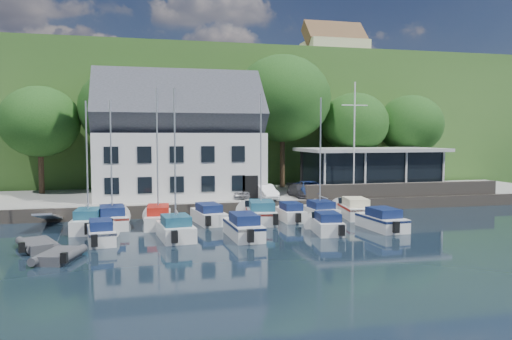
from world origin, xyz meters
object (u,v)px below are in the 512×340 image
object	(u,v)px
flagpole	(354,140)
dinghy_0	(38,243)
club_pavilion	(370,170)
boat_r1_3	(208,213)
boat_r1_2	(157,161)
boat_r1_4	(261,156)
boat_r2_1	(175,165)
boat_r2_0	(101,231)
boat_r1_0	(87,163)
boat_r2_4	(382,218)
harbor_building	(179,146)
boat_r1_7	(354,207)
boat_r1_6	(320,163)
boat_r2_2	(243,225)
boat_r1_5	(290,211)
car_silver	(241,191)
car_blue	(309,188)
boat_r1_1	(111,161)
car_dgrey	(301,190)
car_white	(265,192)
dinghy_1	(59,254)
boat_r2_3	(327,222)

from	to	relation	value
flagpole	dinghy_0	bearing A→B (deg)	-156.40
club_pavilion	boat_r1_3	world-z (taller)	club_pavilion
boat_r1_2	boat_r1_4	bearing A→B (deg)	3.62
boat_r2_1	boat_r2_0	bearing A→B (deg)	173.24
boat_r1_0	boat_r2_4	size ratio (longest dim) A/B	1.55
harbor_building	boat_r1_7	distance (m)	16.01
boat_r2_0	boat_r2_1	size ratio (longest dim) A/B	0.55
boat_r1_6	boat_r2_2	size ratio (longest dim) A/B	1.37
boat_r1_3	boat_r2_1	bearing A→B (deg)	-126.37
boat_r1_0	boat_r1_4	bearing A→B (deg)	6.54
harbor_building	boat_r1_5	bearing A→B (deg)	-49.66
car_silver	boat_r2_0	distance (m)	15.41
boat_r2_4	harbor_building	bearing A→B (deg)	128.01
harbor_building	flagpole	bearing A→B (deg)	-17.47
car_blue	dinghy_0	bearing A→B (deg)	-146.50
boat_r1_1	boat_r1_5	bearing A→B (deg)	-6.41
boat_r1_2	boat_r1_5	world-z (taller)	boat_r1_2
car_dgrey	boat_r1_2	distance (m)	14.01
boat_r2_2	harbor_building	bearing A→B (deg)	98.99
flagpole	boat_r1_2	bearing A→B (deg)	-165.23
boat_r1_1	boat_r1_4	world-z (taller)	boat_r1_4
club_pavilion	boat_r1_6	xyz separation A→B (m)	(-8.14, -8.15, 1.21)
club_pavilion	boat_r1_6	bearing A→B (deg)	-134.97
boat_r1_4	car_dgrey	bearing A→B (deg)	58.52
boat_r1_7	boat_r2_0	size ratio (longest dim) A/B	1.25
boat_r1_7	boat_r1_0	bearing A→B (deg)	-169.17
car_dgrey	boat_r1_4	xyz separation A→B (m)	(-5.03, -5.85, 3.25)
dinghy_0	boat_r1_1	bearing A→B (deg)	37.06
boat_r1_3	boat_r2_1	xyz separation A→B (m)	(-2.72, -5.11, 3.83)
car_silver	boat_r2_4	xyz separation A→B (m)	(7.33, -11.10, -0.87)
club_pavilion	boat_r1_3	xyz separation A→B (m)	(-16.62, -8.01, -2.33)
car_silver	boat_r2_4	bearing A→B (deg)	-45.92
car_white	boat_r2_1	size ratio (longest dim) A/B	0.41
club_pavilion	dinghy_1	size ratio (longest dim) A/B	4.48
boat_r1_1	boat_r2_2	xyz separation A→B (m)	(8.05, -5.61, -3.79)
boat_r1_2	boat_r2_3	xyz separation A→B (m)	(10.52, -4.97, -3.84)
car_silver	car_blue	distance (m)	6.01
boat_r1_3	boat_r1_5	size ratio (longest dim) A/B	1.14
club_pavilion	dinghy_1	bearing A→B (deg)	-146.22
flagpole	boat_r1_3	size ratio (longest dim) A/B	1.68
flagpole	boat_r1_6	bearing A→B (deg)	-138.39
dinghy_0	boat_r2_3	bearing A→B (deg)	-19.87
boat_r1_3	boat_r1_4	world-z (taller)	boat_r1_4
flagpole	car_white	bearing A→B (deg)	175.24
boat_r1_6	boat_r2_2	xyz separation A→B (m)	(-7.09, -5.46, -3.49)
harbor_building	flagpole	size ratio (longest dim) A/B	1.47
boat_r2_3	dinghy_0	distance (m)	17.28
car_dgrey	car_blue	world-z (taller)	car_blue
boat_r2_3	dinghy_0	xyz separation A→B (m)	(-17.26, -0.86, -0.32)
club_pavilion	boat_r1_5	distance (m)	13.61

